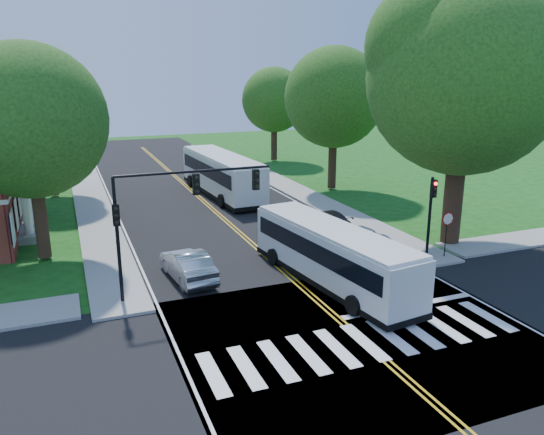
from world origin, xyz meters
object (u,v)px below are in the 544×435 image
signal_ne (431,206)px  suv (356,236)px  bus_follow (222,174)px  hatchback (188,265)px  dark_sedan (329,219)px  bus_lead (332,254)px  signal_nw (171,204)px

signal_ne → suv: bearing=128.9°
signal_ne → bus_follow: size_ratio=0.33×
hatchback → suv: size_ratio=1.05×
signal_ne → dark_sedan: 7.99m
hatchback → dark_sedan: size_ratio=1.14×
bus_lead → dark_sedan: size_ratio=2.81×
hatchback → suv: 10.51m
bus_lead → suv: size_ratio=2.58×
hatchback → bus_lead: bearing=148.6°
bus_follow → signal_nw: bearing=64.4°
signal_nw → hatchback: signal_nw is taller
suv → dark_sedan: bearing=-107.8°
signal_nw → dark_sedan: size_ratio=1.78×
suv → dark_sedan: size_ratio=1.09×
bus_follow → suv: size_ratio=3.02×
bus_follow → dark_sedan: bus_follow is taller
bus_lead → suv: bearing=-138.9°
bus_lead → dark_sedan: bus_lead is taller
signal_nw → signal_ne: 14.13m
signal_ne → dark_sedan: size_ratio=1.10×
bus_lead → hatchback: (-6.37, 3.02, -0.75)m
bus_lead → hatchback: size_ratio=2.45×
signal_ne → dark_sedan: bearing=107.9°
suv → signal_nw: bearing=2.7°
signal_ne → bus_lead: 6.95m
hatchback → signal_nw: bearing=54.2°
signal_ne → hatchback: bearing=172.4°
bus_follow → bus_lead: bearing=85.5°
bus_follow → suv: (3.56, -15.69, -1.18)m
dark_sedan → bus_lead: bearing=62.4°
signal_nw → suv: 12.45m
signal_nw → suv: (11.40, 3.29, -3.76)m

